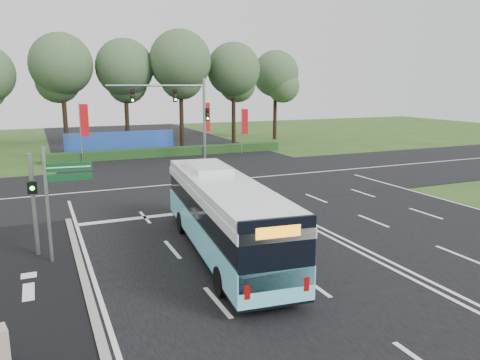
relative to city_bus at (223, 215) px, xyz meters
name	(u,v)px	position (x,y,z in m)	size (l,w,h in m)	color
ground	(314,230)	(4.89, 1.21, -1.59)	(120.00, 120.00, 0.00)	#284C19
road_main	(314,230)	(4.89, 1.21, -1.57)	(20.00, 120.00, 0.04)	black
road_cross	(219,181)	(4.89, 13.21, -1.57)	(120.00, 14.00, 0.05)	black
bike_path	(2,311)	(-7.61, -1.79, -1.56)	(5.00, 18.00, 0.06)	black
kerb_strip	(88,295)	(-5.21, -1.79, -1.53)	(0.25, 18.00, 0.12)	gray
city_bus	(223,215)	(0.00, 0.00, 0.00)	(3.46, 11.21, 3.17)	#6AE5F7
pedestrian_signal	(34,201)	(-6.59, 2.64, 0.58)	(0.34, 0.44, 3.97)	gray
street_sign	(57,191)	(-5.78, 1.68, 1.09)	(1.67, 0.26, 4.30)	gray
banner_flag_left	(83,124)	(-2.62, 24.99, 1.66)	(0.74, 0.09, 5.02)	gray
banner_flag_mid	(206,121)	(8.19, 25.03, 1.63)	(0.73, 0.16, 4.97)	gray
banner_flag_right	(244,124)	(11.58, 23.96, 1.26)	(0.64, 0.17, 4.36)	gray
traffic_light_gantry	(184,107)	(5.10, 21.71, 3.07)	(8.41, 0.28, 7.00)	gray
hedge	(170,152)	(4.89, 25.71, -1.19)	(22.00, 1.20, 0.80)	#1A3D16
blue_hoarding	(121,143)	(0.89, 28.21, -0.49)	(10.00, 0.30, 2.20)	#1F49AB
eucalyptus_row	(108,64)	(0.64, 31.97, 6.81)	(42.92, 9.43, 12.76)	black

